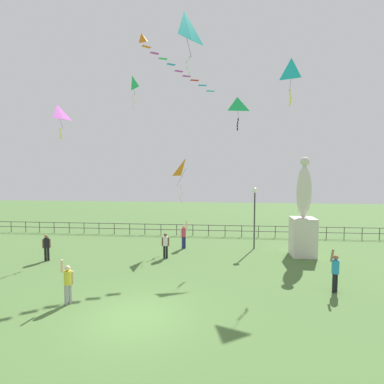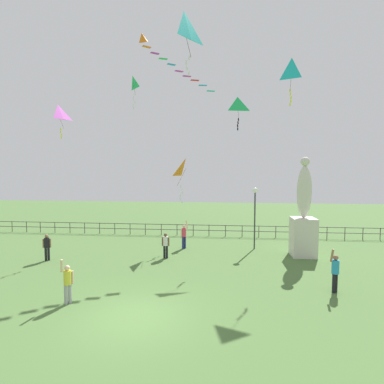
{
  "view_description": "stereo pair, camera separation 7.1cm",
  "coord_description": "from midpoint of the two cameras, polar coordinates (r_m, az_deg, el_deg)",
  "views": [
    {
      "loc": [
        3.09,
        -10.53,
        5.46
      ],
      "look_at": [
        1.49,
        6.27,
        4.22
      ],
      "focal_mm": 28.06,
      "sensor_mm": 36.0,
      "label": 1
    },
    {
      "loc": [
        3.16,
        -10.53,
        5.46
      ],
      "look_at": [
        1.49,
        6.27,
        4.22
      ],
      "focal_mm": 28.06,
      "sensor_mm": 36.0,
      "label": 2
    }
  ],
  "objects": [
    {
      "name": "person_4",
      "position": [
        13.69,
        -22.44,
        -15.38
      ],
      "size": [
        0.48,
        0.37,
        1.88
      ],
      "color": "#99999E",
      "rests_on": "ground_plane"
    },
    {
      "name": "waterfront_railing",
      "position": [
        25.25,
        -2.48,
        -6.86
      ],
      "size": [
        36.05,
        0.06,
        0.95
      ],
      "color": "#4C4742",
      "rests_on": "ground_plane"
    },
    {
      "name": "ground_plane",
      "position": [
        12.27,
        -10.51,
        -22.31
      ],
      "size": [
        80.0,
        80.0,
        0.0
      ],
      "primitive_type": "plane",
      "color": "#4C7038"
    },
    {
      "name": "kite_2",
      "position": [
        21.76,
        18.5,
        21.03
      ],
      "size": [
        1.05,
        0.72,
        3.08
      ],
      "color": "#19B2B2"
    },
    {
      "name": "streamer_kite",
      "position": [
        22.57,
        -8.1,
        26.24
      ],
      "size": [
        5.13,
        2.93,
        3.41
      ],
      "color": "orange"
    },
    {
      "name": "kite_1",
      "position": [
        25.93,
        -11.13,
        19.61
      ],
      "size": [
        0.91,
        0.97,
        2.64
      ],
      "color": "#1EB759"
    },
    {
      "name": "person_2",
      "position": [
        18.88,
        -4.93,
        -9.79
      ],
      "size": [
        0.48,
        0.29,
        1.57
      ],
      "color": "black",
      "rests_on": "ground_plane"
    },
    {
      "name": "kite_5",
      "position": [
        14.83,
        -1.38,
        28.59
      ],
      "size": [
        1.06,
        1.2,
        2.77
      ],
      "color": "#19B2B2"
    },
    {
      "name": "kite_3",
      "position": [
        21.04,
        -1.11,
        4.19
      ],
      "size": [
        1.22,
        1.07,
        3.11
      ],
      "color": "orange"
    },
    {
      "name": "statue_monument",
      "position": [
        20.31,
        20.53,
        -5.36
      ],
      "size": [
        1.46,
        1.46,
        6.28
      ],
      "color": "beige",
      "rests_on": "ground_plane"
    },
    {
      "name": "kite_4",
      "position": [
        26.49,
        -24.02,
        13.35
      ],
      "size": [
        1.2,
        1.37,
        2.61
      ],
      "color": "#B22DB2"
    },
    {
      "name": "person_0",
      "position": [
        15.2,
        25.7,
        -13.29
      ],
      "size": [
        0.49,
        0.38,
        2.0
      ],
      "color": "black",
      "rests_on": "ground_plane"
    },
    {
      "name": "person_3",
      "position": [
        21.05,
        -1.45,
        -8.1
      ],
      "size": [
        0.51,
        0.38,
        1.95
      ],
      "color": "navy",
      "rests_on": "ground_plane"
    },
    {
      "name": "person_1",
      "position": [
        20.29,
        -25.77,
        -9.15
      ],
      "size": [
        0.47,
        0.3,
        1.61
      ],
      "color": "black",
      "rests_on": "ground_plane"
    },
    {
      "name": "lamppost",
      "position": [
        21.07,
        11.97,
        -2.3
      ],
      "size": [
        0.36,
        0.36,
        4.26
      ],
      "color": "#38383D",
      "rests_on": "ground_plane"
    },
    {
      "name": "kite_0",
      "position": [
        22.21,
        8.74,
        15.87
      ],
      "size": [
        1.19,
        0.78,
        2.33
      ],
      "color": "#1EB759"
    }
  ]
}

